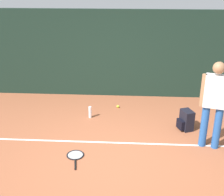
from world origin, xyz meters
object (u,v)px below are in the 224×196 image
Objects in this scene: backpack at (186,120)px; tennis_ball_by_fence at (118,106)px; tennis_player at (214,101)px; tennis_racket at (75,156)px; water_bottle at (90,112)px; tennis_ball_near_player at (202,138)px.

tennis_ball_by_fence is (-1.50, 1.02, -0.18)m from backpack.
tennis_player is 25.76× the size of tennis_ball_by_fence.
tennis_ball_by_fence is at bearing -145.46° from backpack.
backpack is at bearing -47.66° from tennis_player.
water_bottle is at bearing -12.62° from tennis_racket.
tennis_ball_near_player reaches higher than tennis_racket.
tennis_ball_near_player and tennis_ball_by_fence have the same top height.
tennis_ball_near_player is 0.24× the size of water_bottle.
tennis_ball_near_player is 2.53m from water_bottle.
tennis_racket is at bearing -82.80° from backpack.
tennis_racket is 1.44× the size of backpack.
tennis_ball_near_player is at bearing -59.12° from tennis_player.
tennis_ball_by_fence is at bearing 140.93° from tennis_ball_near_player.
tennis_player is 1.06m from backpack.
tennis_player is 3.86× the size of backpack.
backpack reaches higher than tennis_ball_near_player.
water_bottle is (-0.62, -0.59, 0.10)m from tennis_ball_by_fence.
backpack reaches higher than tennis_ball_by_fence.
tennis_player is 0.97m from tennis_ball_near_player.
tennis_ball_near_player is (-0.07, 0.26, -0.93)m from tennis_player.
tennis_player is at bearing -74.56° from tennis_ball_near_player.
tennis_player reaches higher than backpack.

